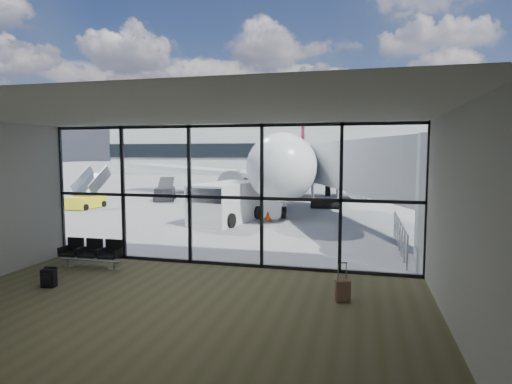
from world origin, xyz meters
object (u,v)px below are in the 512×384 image
at_px(suitcase, 343,291).
at_px(mobile_stairs, 86,200).
at_px(airliner, 297,162).
at_px(belt_loader, 165,193).
at_px(backpack, 49,278).
at_px(service_van, 226,202).
at_px(seating_row, 92,252).

distance_m(suitcase, mobile_stairs, 22.14).
height_order(airliner, belt_loader, airliner).
relative_size(backpack, service_van, 0.11).
bearing_deg(service_van, mobile_stairs, 173.30).
bearing_deg(backpack, seating_row, 84.68).
distance_m(airliner, service_van, 15.94).
height_order(backpack, airliner, airliner).
xyz_separation_m(seating_row, service_van, (1.39, 9.36, 0.56)).
height_order(backpack, suitcase, suitcase).
height_order(seating_row, backpack, seating_row).
bearing_deg(seating_row, service_van, 80.56).
distance_m(suitcase, belt_loader, 24.03).
relative_size(suitcase, service_van, 0.19).
bearing_deg(seating_row, airliner, 82.85).
xyz_separation_m(suitcase, airliner, (-5.12, 26.53, 2.52)).
distance_m(service_van, belt_loader, 11.61).
xyz_separation_m(seating_row, belt_loader, (-6.27, 18.07, 0.07)).
bearing_deg(mobile_stairs, belt_loader, 61.95).
bearing_deg(seating_row, mobile_stairs, 125.38).
distance_m(seating_row, service_van, 9.48).
relative_size(suitcase, airliner, 0.03).
relative_size(suitcase, belt_loader, 0.25).
relative_size(airliner, belt_loader, 9.29).
xyz_separation_m(backpack, mobile_stairs, (-9.42, 14.75, 0.27)).
height_order(service_van, mobile_stairs, mobile_stairs).
bearing_deg(airliner, service_van, -100.54).
distance_m(backpack, suitcase, 7.75).
relative_size(airliner, service_van, 7.12).
bearing_deg(backpack, mobile_stairs, 113.61).
bearing_deg(mobile_stairs, backpack, -56.41).
xyz_separation_m(backpack, service_van, (1.26, 11.48, 0.80)).
bearing_deg(belt_loader, suitcase, -74.73).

